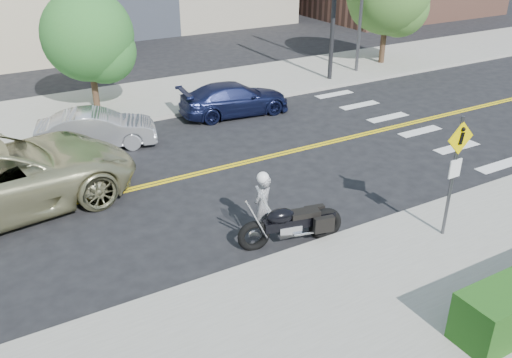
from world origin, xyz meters
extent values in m
plane|color=black|center=(0.00, 0.00, 0.00)|extent=(120.00, 120.00, 0.00)
cube|color=#9E9B91|center=(0.00, -7.50, 0.07)|extent=(60.00, 5.00, 0.15)
cube|color=#9E9B91|center=(0.00, 7.50, 0.07)|extent=(60.00, 5.00, 0.15)
cylinder|color=black|center=(10.00, 6.00, 3.65)|extent=(0.20, 0.20, 7.00)
cylinder|color=#4C4C51|center=(4.20, -6.30, 1.65)|extent=(0.08, 0.08, 3.00)
cube|color=#F9D800|center=(4.20, -6.33, 2.65)|extent=(0.78, 0.03, 0.78)
cube|color=white|center=(4.20, -6.33, 1.90)|extent=(0.35, 0.03, 0.45)
imported|color=silver|center=(0.47, -4.01, 0.82)|extent=(0.71, 0.62, 1.63)
sphere|color=white|center=(0.47, -4.01, 1.59)|extent=(0.29, 0.29, 0.29)
imported|color=#ACAEB4|center=(-1.49, 3.59, 0.64)|extent=(4.09, 2.35, 1.28)
imported|color=#161C43|center=(4.04, 4.20, 0.63)|extent=(4.48, 2.19, 1.25)
cylinder|color=#382619|center=(-0.54, 7.27, 1.91)|extent=(0.25, 0.25, 3.83)
sphere|color=#256821|center=(-0.54, 7.27, 2.99)|extent=(3.45, 3.45, 3.45)
cylinder|color=#382619|center=(14.14, 7.10, 2.34)|extent=(0.28, 0.28, 4.68)
camera|label=1|loc=(-5.31, -13.75, 7.17)|focal=38.00mm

